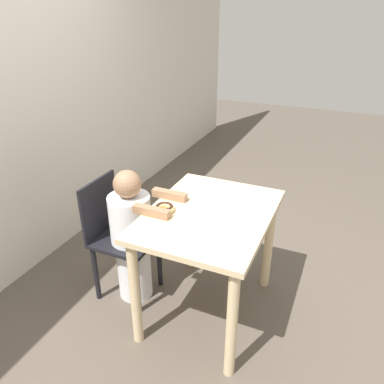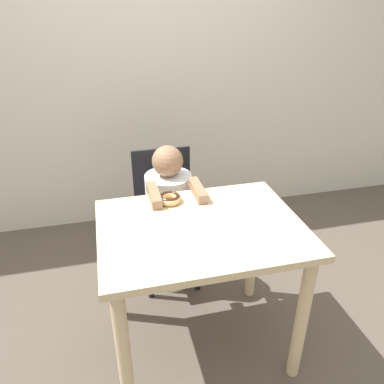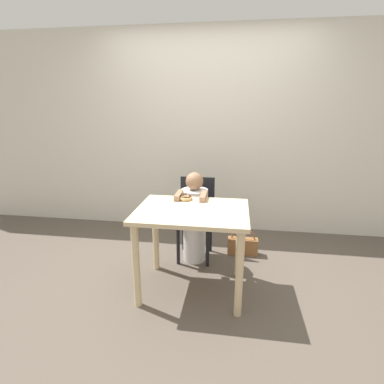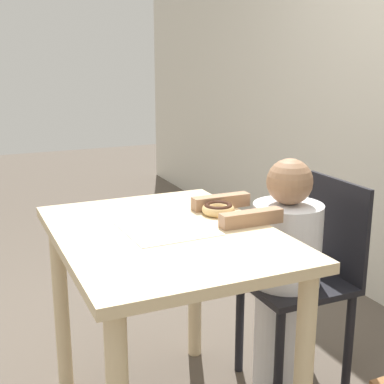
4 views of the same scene
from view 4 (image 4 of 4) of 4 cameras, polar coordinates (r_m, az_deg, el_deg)
dining_table at (r=1.86m, az=-2.83°, el=-8.13°), size 0.94×0.71×0.76m
chair at (r=2.26m, az=12.19°, el=-9.07°), size 0.37×0.40×0.86m
child_figure at (r=2.19m, az=9.80°, el=-9.05°), size 0.28×0.49×0.96m
donut at (r=1.98m, az=2.82°, el=-1.77°), size 0.12×0.12×0.04m
napkin at (r=1.83m, az=-2.68°, el=-3.88°), size 0.30×0.30×0.00m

